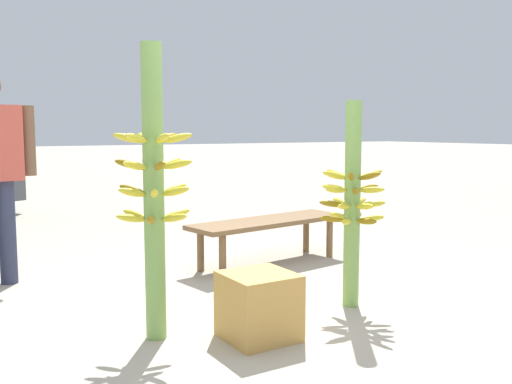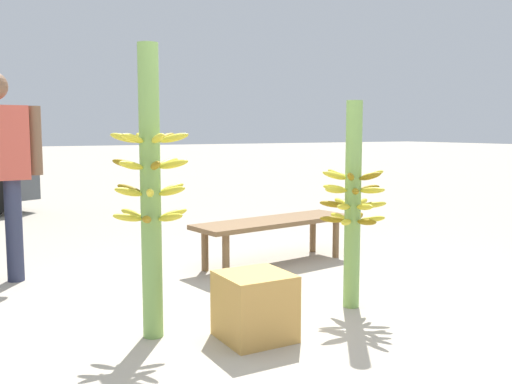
{
  "view_description": "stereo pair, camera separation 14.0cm",
  "coord_description": "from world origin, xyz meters",
  "px_view_note": "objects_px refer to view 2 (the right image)",
  "views": [
    {
      "loc": [
        -1.78,
        -2.85,
        1.2
      ],
      "look_at": [
        0.19,
        0.39,
        0.78
      ],
      "focal_mm": 40.0,
      "sensor_mm": 36.0,
      "label": 1
    },
    {
      "loc": [
        -1.66,
        -2.92,
        1.2
      ],
      "look_at": [
        0.19,
        0.39,
        0.78
      ],
      "focal_mm": 40.0,
      "sensor_mm": 36.0,
      "label": 2
    }
  ],
  "objects_px": {
    "banana_stalk_left": "(150,190)",
    "banana_stalk_center": "(353,203)",
    "market_bench": "(274,225)",
    "produce_crate": "(255,306)"
  },
  "relations": [
    {
      "from": "banana_stalk_left",
      "to": "banana_stalk_center",
      "type": "xyz_separation_m",
      "value": [
        1.36,
        -0.12,
        -0.15
      ]
    },
    {
      "from": "market_bench",
      "to": "produce_crate",
      "type": "xyz_separation_m",
      "value": [
        -1.04,
        -1.52,
        -0.16
      ]
    },
    {
      "from": "market_bench",
      "to": "banana_stalk_center",
      "type": "bearing_deg",
      "value": -106.07
    },
    {
      "from": "produce_crate",
      "to": "banana_stalk_left",
      "type": "bearing_deg",
      "value": 147.35
    },
    {
      "from": "banana_stalk_left",
      "to": "produce_crate",
      "type": "xyz_separation_m",
      "value": [
        0.5,
        -0.32,
        -0.67
      ]
    },
    {
      "from": "produce_crate",
      "to": "banana_stalk_center",
      "type": "bearing_deg",
      "value": 13.11
    },
    {
      "from": "produce_crate",
      "to": "market_bench",
      "type": "bearing_deg",
      "value": 55.62
    },
    {
      "from": "banana_stalk_left",
      "to": "market_bench",
      "type": "bearing_deg",
      "value": 38.04
    },
    {
      "from": "banana_stalk_left",
      "to": "banana_stalk_center",
      "type": "height_order",
      "value": "banana_stalk_left"
    },
    {
      "from": "banana_stalk_left",
      "to": "market_bench",
      "type": "xyz_separation_m",
      "value": [
        1.54,
        1.21,
        -0.51
      ]
    }
  ]
}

